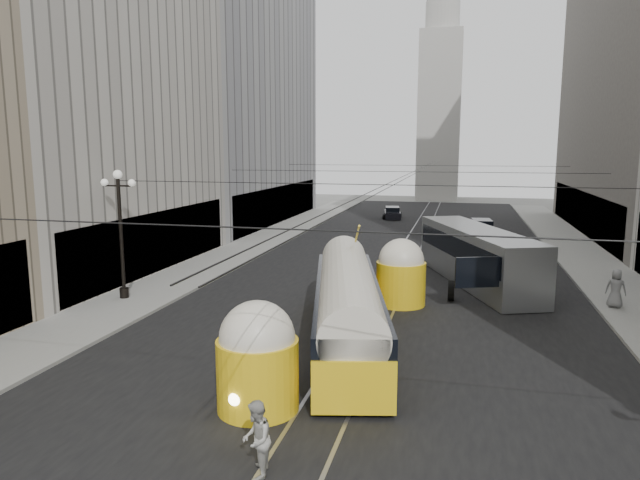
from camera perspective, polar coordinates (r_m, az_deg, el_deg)
The scene contains 15 objects.
road at distance 39.94m, azimuth 8.53°, elevation -1.83°, with size 20.00×85.00×0.02m, color black.
sidewalk_left at distance 45.94m, azimuth -6.10°, elevation -0.24°, with size 4.00×72.00×0.15m, color gray.
sidewalk_right at distance 44.00m, azimuth 24.74°, elevation -1.46°, with size 4.00×72.00×0.15m, color gray.
rail_left at distance 40.01m, azimuth 7.46°, elevation -1.79°, with size 0.12×85.00×0.04m, color gray.
rail_right at distance 39.87m, azimuth 9.60°, elevation -1.88°, with size 0.12×85.00×0.04m, color gray.
building_left_far at distance 59.82m, azimuth -9.72°, elevation 15.54°, with size 12.60×28.60×28.60m.
distant_tower at distance 86.93m, azimuth 11.91°, elevation 13.89°, with size 6.00×6.00×31.36m.
lamppost_left_mid at distance 29.68m, azimuth -19.32°, elevation 1.27°, with size 1.86×0.44×6.37m.
catenary at distance 38.23m, azimuth 8.77°, elevation 6.56°, with size 25.00×72.00×0.23m.
streetcar at distance 22.19m, azimuth 2.75°, elevation -6.38°, with size 5.23×14.84×3.31m.
city_bus at distance 33.14m, azimuth 15.41°, elevation -1.33°, with size 6.83×12.72×3.11m.
sedan_white_far at distance 51.77m, azimuth 15.85°, elevation 1.15°, with size 2.28×4.60×1.40m.
sedan_dark_far at distance 62.40m, azimuth 7.24°, elevation 2.68°, with size 2.26×4.21×1.26m.
pedestrian_crossing_b at distance 14.01m, azimuth -6.40°, elevation -19.21°, with size 0.89×0.70×1.84m, color #B2B0A6.
pedestrian_sidewalk_right at distance 30.15m, azimuth 27.48°, elevation -4.31°, with size 0.90×0.55×1.84m, color slate.
Camera 1 is at (3.64, -6.54, 7.57)m, focal length 32.00 mm.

